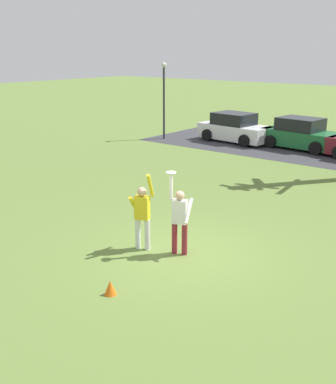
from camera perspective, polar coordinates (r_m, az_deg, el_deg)
ground_plane at (r=11.99m, az=1.79°, el=-7.40°), size 120.00×120.00×0.00m
person_catcher at (r=11.59m, az=1.42°, el=-3.04°), size 0.58×0.48×2.08m
person_defender at (r=11.89m, az=-3.14°, el=-2.54°), size 0.63×0.57×2.04m
frisbee_disc at (r=11.33m, az=0.37°, el=2.37°), size 0.24×0.24×0.02m
parked_car_white at (r=26.64m, az=8.12°, el=7.61°), size 4.26×2.35×1.59m
parked_car_green at (r=25.37m, az=15.84°, el=6.68°), size 4.26×2.35×1.59m
lamppost_by_lot at (r=27.04m, az=-0.50°, el=11.87°), size 0.28×0.28×4.26m
field_cone_orange at (r=10.11m, az=-7.00°, el=-11.40°), size 0.26×0.26×0.32m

